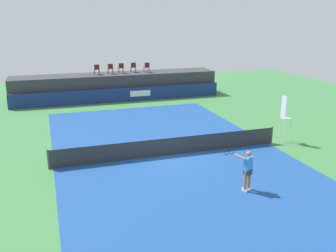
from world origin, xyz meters
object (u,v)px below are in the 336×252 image
at_px(spectator_chair_far_left, 97,69).
at_px(spectator_chair_far_right, 147,67).
at_px(spectator_chair_left, 110,68).
at_px(umpire_chair, 284,116).
at_px(tennis_ball, 115,111).
at_px(spectator_chair_right, 133,67).
at_px(tennis_player, 247,169).
at_px(spectator_chair_center, 121,67).
at_px(net_post_far, 272,135).
at_px(net_post_near, 48,159).

bearing_deg(spectator_chair_far_left, spectator_chair_far_right, -0.74).
xyz_separation_m(spectator_chair_left, umpire_chair, (7.42, -15.28, -1.11)).
xyz_separation_m(spectator_chair_far_right, tennis_ball, (-3.85, -4.81, -2.66)).
distance_m(spectator_chair_right, tennis_player, 20.57).
bearing_deg(tennis_player, spectator_chair_center, 93.41).
distance_m(spectator_chair_center, tennis_player, 20.55).
xyz_separation_m(spectator_chair_far_right, net_post_far, (3.40, -15.12, -2.19)).
bearing_deg(spectator_chair_right, net_post_near, -116.86).
height_order(umpire_chair, net_post_near, umpire_chair).
bearing_deg(spectator_chair_right, spectator_chair_far_left, -174.50).
xyz_separation_m(net_post_far, tennis_ball, (-7.25, 10.31, -0.46)).
relative_size(spectator_chair_far_left, umpire_chair, 0.32).
distance_m(spectator_chair_right, tennis_ball, 6.42).
distance_m(spectator_chair_far_left, tennis_ball, 5.58).
bearing_deg(spectator_chair_center, spectator_chair_far_left, -173.20).
relative_size(spectator_chair_far_left, spectator_chair_center, 1.00).
bearing_deg(spectator_chair_left, net_post_near, -110.56).
xyz_separation_m(spectator_chair_left, tennis_player, (2.20, -20.28, -1.73)).
xyz_separation_m(spectator_chair_center, tennis_player, (1.22, -20.44, -1.73)).
distance_m(spectator_chair_right, net_post_near, 17.51).
relative_size(spectator_chair_right, net_post_far, 0.89).
bearing_deg(spectator_chair_left, tennis_player, -83.81).
height_order(spectator_chair_center, tennis_ball, spectator_chair_center).
height_order(spectator_chair_far_left, umpire_chair, spectator_chair_far_left).
relative_size(spectator_chair_far_right, net_post_near, 0.89).
relative_size(spectator_chair_left, net_post_near, 0.89).
relative_size(spectator_chair_center, umpire_chair, 0.32).
bearing_deg(umpire_chair, tennis_player, -136.23).
xyz_separation_m(spectator_chair_far_left, spectator_chair_center, (2.18, 0.26, 0.00)).
height_order(spectator_chair_far_right, net_post_far, spectator_chair_far_right).
height_order(spectator_chair_center, net_post_far, spectator_chair_center).
bearing_deg(net_post_near, spectator_chair_far_right, 59.23).
distance_m(spectator_chair_left, umpire_chair, 17.02).
relative_size(net_post_near, tennis_player, 0.56).
relative_size(spectator_chair_left, tennis_player, 0.50).
height_order(net_post_near, tennis_ball, net_post_near).
relative_size(spectator_chair_far_right, net_post_far, 0.89).
relative_size(umpire_chair, tennis_player, 1.56).
bearing_deg(tennis_ball, net_post_far, -54.91).
bearing_deg(spectator_chair_center, net_post_near, -113.50).
xyz_separation_m(spectator_chair_center, net_post_far, (5.69, -15.44, -2.19)).
bearing_deg(umpire_chair, net_post_far, 179.81).
distance_m(spectator_chair_left, net_post_near, 16.46).
distance_m(umpire_chair, net_post_far, 1.32).
distance_m(umpire_chair, net_post_near, 13.20).
relative_size(spectator_chair_left, net_post_far, 0.89).
distance_m(spectator_chair_center, spectator_chair_far_right, 2.31).
height_order(tennis_player, tennis_ball, tennis_player).
height_order(net_post_far, tennis_player, tennis_player).
relative_size(spectator_chair_left, tennis_ball, 13.06).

